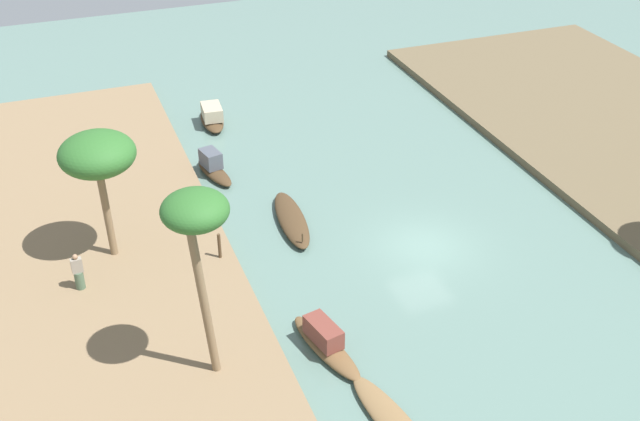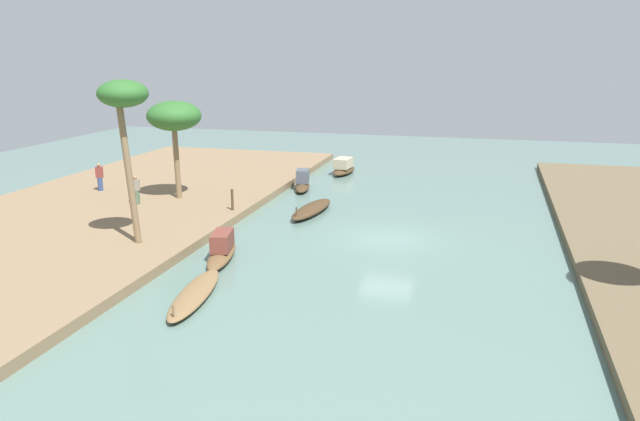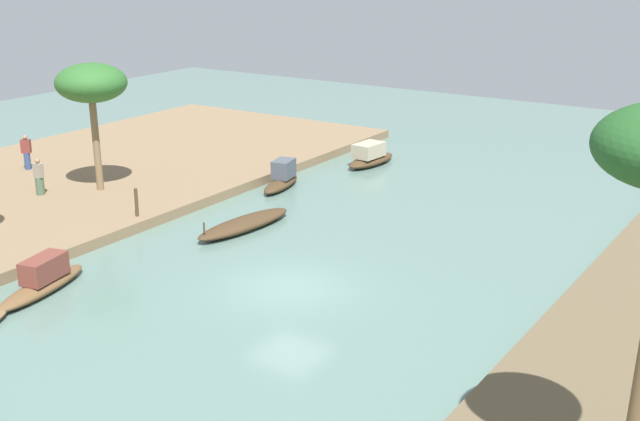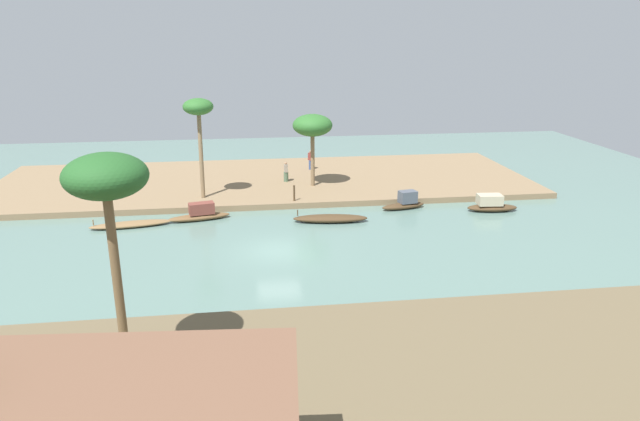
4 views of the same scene
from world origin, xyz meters
The scene contains 9 objects.
river_water centered at (0.00, 0.00, 0.00)m, with size 74.90×74.90×0.00m, color slate.
sampan_open_hull centered at (-9.53, -7.14, 0.47)m, with size 3.41×1.60×1.29m.
sampan_with_red_awning centered at (4.79, -6.50, 0.43)m, with size 4.25×1.83×1.18m.
sampan_downstream_large centered at (-15.38, -5.76, 0.47)m, with size 3.62×1.51×1.20m.
sampan_with_tall_canopy centered at (-3.81, -4.89, 0.24)m, with size 5.04×1.73×0.86m.
person_on_near_bank centered at (-1.66, -14.51, 1.13)m, with size 0.40×0.45×1.62m.
person_by_mooring centered at (-4.16, -18.51, 1.26)m, with size 0.45×0.52×1.70m.
mooring_post centered at (-1.77, -8.76, 1.01)m, with size 0.14×0.14×1.16m, color #4C3823.
palm_tree_left_near centered at (-3.65, -12.95, 5.14)m, with size 3.08×3.08×5.63m.
Camera 3 is at (20.98, 14.94, 10.93)m, focal length 46.89 mm.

